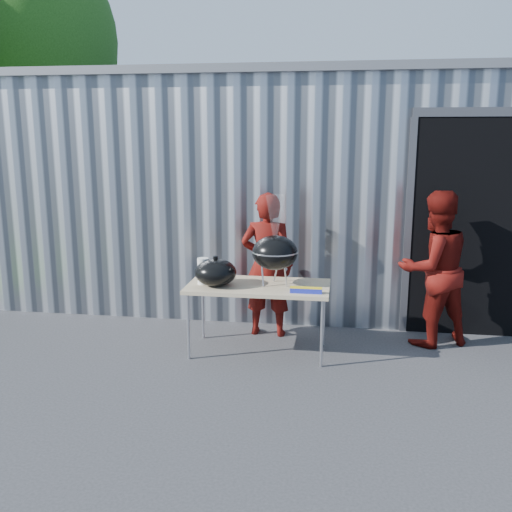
% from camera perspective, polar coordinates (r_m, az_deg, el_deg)
% --- Properties ---
extents(ground, '(80.00, 80.00, 0.00)m').
position_cam_1_polar(ground, '(5.67, -5.48, -12.04)').
color(ground, '#313133').
extents(building, '(8.20, 6.20, 3.10)m').
position_cam_1_polar(building, '(9.64, 6.41, 7.44)').
color(building, silver).
rests_on(building, ground).
extents(tree_far, '(4.22, 4.22, 6.99)m').
position_cam_1_polar(tree_far, '(16.19, -21.49, 19.28)').
color(tree_far, '#442D19').
rests_on(tree_far, ground).
extents(folding_table, '(1.50, 0.75, 0.75)m').
position_cam_1_polar(folding_table, '(6.06, 0.24, -3.26)').
color(folding_table, tan).
rests_on(folding_table, ground).
extents(kettle_grill, '(0.49, 0.49, 0.95)m').
position_cam_1_polar(kettle_grill, '(5.96, 1.91, 0.95)').
color(kettle_grill, black).
rests_on(kettle_grill, folding_table).
extents(grill_lid, '(0.44, 0.44, 0.32)m').
position_cam_1_polar(grill_lid, '(5.99, -4.06, -1.64)').
color(grill_lid, black).
rests_on(grill_lid, folding_table).
extents(paper_towels, '(0.12, 0.12, 0.28)m').
position_cam_1_polar(paper_towels, '(6.07, -5.31, -1.51)').
color(paper_towels, white).
rests_on(paper_towels, folding_table).
extents(white_tub, '(0.20, 0.15, 0.10)m').
position_cam_1_polar(white_tub, '(6.29, -4.51, -1.87)').
color(white_tub, white).
rests_on(white_tub, folding_table).
extents(foil_box, '(0.32, 0.05, 0.06)m').
position_cam_1_polar(foil_box, '(5.75, 5.02, -3.42)').
color(foil_box, '#1A24AC').
rests_on(foil_box, folding_table).
extents(person_cook, '(0.62, 0.42, 1.67)m').
position_cam_1_polar(person_cook, '(6.57, 1.14, -0.88)').
color(person_cook, '#550D09').
rests_on(person_cook, ground).
extents(person_bystander, '(1.03, 0.94, 1.72)m').
position_cam_1_polar(person_bystander, '(6.56, 17.37, -1.23)').
color(person_bystander, '#550D09').
rests_on(person_bystander, ground).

